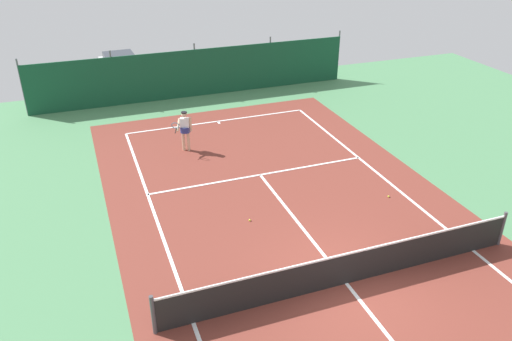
{
  "coord_description": "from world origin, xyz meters",
  "views": [
    {
      "loc": [
        -5.83,
        -8.99,
        8.84
      ],
      "look_at": [
        -0.61,
        5.18,
        0.9
      ],
      "focal_mm": 35.83,
      "sensor_mm": 36.0,
      "label": 1
    }
  ],
  "objects_px": {
    "parked_car": "(121,70)",
    "tennis_player": "(185,128)",
    "tennis_ball_near_player": "(250,220)",
    "tennis_net": "(348,268)",
    "tennis_ball_midcourt": "(389,196)"
  },
  "relations": [
    {
      "from": "parked_car",
      "to": "tennis_player",
      "type": "bearing_deg",
      "value": -84.21
    },
    {
      "from": "tennis_player",
      "to": "tennis_ball_near_player",
      "type": "bearing_deg",
      "value": 120.66
    },
    {
      "from": "tennis_net",
      "to": "tennis_ball_near_player",
      "type": "height_order",
      "value": "tennis_net"
    },
    {
      "from": "tennis_ball_near_player",
      "to": "tennis_ball_midcourt",
      "type": "distance_m",
      "value": 4.91
    },
    {
      "from": "tennis_net",
      "to": "tennis_player",
      "type": "height_order",
      "value": "tennis_player"
    },
    {
      "from": "tennis_net",
      "to": "parked_car",
      "type": "distance_m",
      "value": 19.11
    },
    {
      "from": "tennis_ball_midcourt",
      "to": "parked_car",
      "type": "xyz_separation_m",
      "value": [
        -6.9,
        15.4,
        0.81
      ]
    },
    {
      "from": "tennis_player",
      "to": "tennis_ball_midcourt",
      "type": "bearing_deg",
      "value": 156.89
    },
    {
      "from": "tennis_net",
      "to": "tennis_ball_midcourt",
      "type": "height_order",
      "value": "tennis_net"
    },
    {
      "from": "tennis_player",
      "to": "parked_car",
      "type": "bearing_deg",
      "value": -57.85
    },
    {
      "from": "tennis_net",
      "to": "tennis_player",
      "type": "bearing_deg",
      "value": 102.24
    },
    {
      "from": "tennis_net",
      "to": "tennis_player",
      "type": "relative_size",
      "value": 6.17
    },
    {
      "from": "tennis_player",
      "to": "parked_car",
      "type": "height_order",
      "value": "parked_car"
    },
    {
      "from": "tennis_ball_near_player",
      "to": "tennis_ball_midcourt",
      "type": "height_order",
      "value": "same"
    },
    {
      "from": "tennis_ball_midcourt",
      "to": "parked_car",
      "type": "height_order",
      "value": "parked_car"
    }
  ]
}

